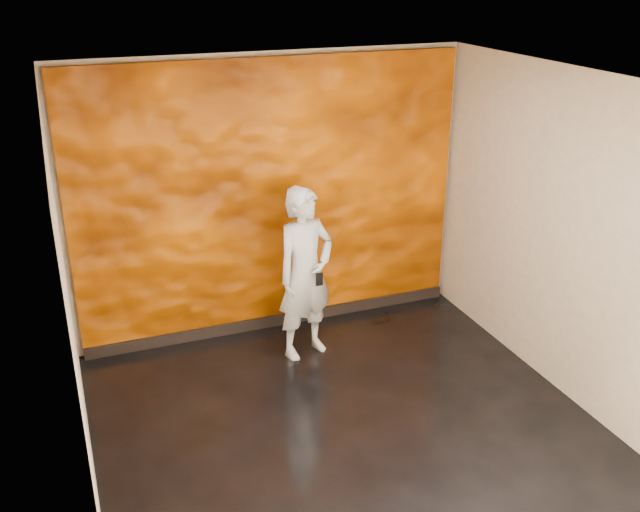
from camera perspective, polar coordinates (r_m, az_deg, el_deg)
The scene contains 5 objects.
room at distance 5.34m, azimuth 2.52°, elevation -1.47°, with size 4.02×4.02×2.81m.
feature_wall at distance 7.06m, azimuth -3.84°, elevation 4.51°, with size 3.90×0.06×2.75m, color orange.
baseboard at distance 7.54m, azimuth -3.48°, elevation -5.14°, with size 3.90×0.04×0.12m, color black.
man at distance 6.70m, azimuth -1.19°, elevation -1.41°, with size 0.62×0.40×1.69m, color #959AA3.
phone at distance 6.51m, azimuth -0.06°, elevation -1.87°, with size 0.07×0.01×0.13m, color black.
Camera 1 is at (-1.97, -4.45, 3.59)m, focal length 40.00 mm.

